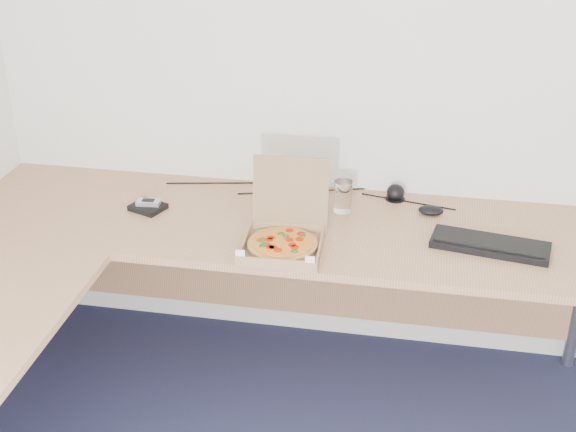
% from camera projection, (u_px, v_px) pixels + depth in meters
% --- Properties ---
extents(room_shell, '(3.50, 3.50, 2.50)m').
position_uv_depth(room_shell, '(400.00, 337.00, 1.47)').
color(room_shell, silver).
rests_on(room_shell, ground).
extents(desk, '(2.50, 2.20, 0.73)m').
position_uv_depth(desk, '(165.00, 278.00, 2.71)').
color(desk, tan).
rests_on(desk, ground).
extents(pizza_box, '(0.28, 0.33, 0.29)m').
position_uv_depth(pizza_box, '(283.00, 239.00, 2.82)').
color(pizza_box, '#9E784F').
rests_on(pizza_box, desk).
extents(drinking_glass, '(0.07, 0.07, 0.13)m').
position_uv_depth(drinking_glass, '(343.00, 196.00, 3.08)').
color(drinking_glass, white).
rests_on(drinking_glass, desk).
extents(keyboard, '(0.43, 0.21, 0.03)m').
position_uv_depth(keyboard, '(490.00, 245.00, 2.83)').
color(keyboard, black).
rests_on(keyboard, desk).
extents(mouse, '(0.10, 0.07, 0.04)m').
position_uv_depth(mouse, '(431.00, 210.00, 3.07)').
color(mouse, black).
rests_on(mouse, desk).
extents(wallet, '(0.15, 0.14, 0.02)m').
position_uv_depth(wallet, '(148.00, 207.00, 3.11)').
color(wallet, black).
rests_on(wallet, desk).
extents(phone, '(0.09, 0.06, 0.02)m').
position_uv_depth(phone, '(148.00, 202.00, 3.10)').
color(phone, '#B2B5BA').
rests_on(phone, wallet).
extents(dome_speaker, '(0.08, 0.08, 0.07)m').
position_uv_depth(dome_speaker, '(395.00, 192.00, 3.18)').
color(dome_speaker, black).
rests_on(dome_speaker, desk).
extents(cable_bundle, '(0.58, 0.12, 0.01)m').
position_uv_depth(cable_bundle, '(302.00, 191.00, 3.26)').
color(cable_bundle, black).
rests_on(cable_bundle, desk).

